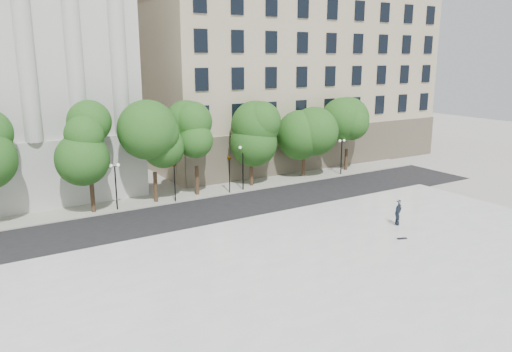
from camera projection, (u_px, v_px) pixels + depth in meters
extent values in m
plane|color=#B3B1A9|center=(349.00, 300.00, 27.00)|extent=(160.00, 160.00, 0.00)
cube|color=white|center=(314.00, 276.00, 29.42)|extent=(44.00, 22.00, 0.45)
cube|color=black|center=(203.00, 213.00, 41.88)|extent=(60.00, 8.00, 0.02)
cube|color=#B3B0A5|center=(175.00, 196.00, 46.83)|extent=(60.00, 4.00, 0.12)
cube|color=#BEAF91|center=(267.00, 75.00, 67.03)|extent=(36.00, 26.00, 21.00)
cylinder|color=black|center=(175.00, 184.00, 44.68)|extent=(0.10, 0.10, 3.50)
imported|color=black|center=(174.00, 161.00, 44.19)|extent=(0.73, 1.81, 0.71)
cylinder|color=black|center=(230.00, 176.00, 47.55)|extent=(0.10, 0.10, 3.50)
imported|color=black|center=(229.00, 155.00, 47.06)|extent=(0.39, 1.71, 0.68)
imported|color=black|center=(397.00, 222.00, 37.59)|extent=(1.34, 2.07, 0.53)
cube|color=black|center=(402.00, 238.00, 34.79)|extent=(0.72, 0.42, 0.07)
cylinder|color=#382619|center=(92.00, 195.00, 41.66)|extent=(0.36, 0.36, 3.11)
sphere|color=#275117|center=(89.00, 145.00, 40.68)|extent=(3.74, 3.74, 3.74)
cylinder|color=#382619|center=(156.00, 188.00, 44.66)|extent=(0.36, 0.36, 2.83)
sphere|color=#275117|center=(153.00, 145.00, 43.77)|extent=(4.45, 4.45, 4.45)
cylinder|color=#382619|center=(197.00, 181.00, 46.98)|extent=(0.36, 0.36, 2.85)
sphere|color=#275117|center=(196.00, 141.00, 46.08)|extent=(3.79, 3.79, 3.79)
cylinder|color=#382619|center=(252.00, 173.00, 50.37)|extent=(0.36, 0.36, 2.75)
sphere|color=#275117|center=(251.00, 137.00, 49.50)|extent=(4.18, 4.18, 4.18)
cylinder|color=#382619|center=(303.00, 163.00, 54.24)|extent=(0.36, 0.36, 3.18)
sphere|color=#275117|center=(304.00, 123.00, 53.23)|extent=(4.45, 4.45, 4.45)
cylinder|color=#382619|center=(346.00, 160.00, 57.34)|extent=(0.36, 0.36, 2.52)
sphere|color=#275117|center=(347.00, 131.00, 56.55)|extent=(4.25, 4.25, 4.25)
cylinder|color=black|center=(116.00, 189.00, 42.23)|extent=(0.12, 0.12, 3.87)
cube|color=black|center=(115.00, 166.00, 41.78)|extent=(0.60, 0.06, 0.06)
sphere|color=white|center=(111.00, 166.00, 41.60)|extent=(0.28, 0.28, 0.28)
sphere|color=white|center=(118.00, 165.00, 41.91)|extent=(0.28, 0.28, 0.28)
cylinder|color=black|center=(243.00, 170.00, 48.56)|extent=(0.12, 0.12, 4.23)
cube|color=black|center=(243.00, 148.00, 48.07)|extent=(0.60, 0.06, 0.06)
sphere|color=white|center=(240.00, 148.00, 47.89)|extent=(0.28, 0.28, 0.28)
sphere|color=white|center=(245.00, 147.00, 48.20)|extent=(0.28, 0.28, 0.28)
cylinder|color=black|center=(341.00, 158.00, 55.06)|extent=(0.12, 0.12, 3.79)
cube|color=black|center=(342.00, 141.00, 54.61)|extent=(0.60, 0.06, 0.06)
sphere|color=white|center=(340.00, 141.00, 54.44)|extent=(0.28, 0.28, 0.28)
sphere|color=white|center=(344.00, 140.00, 54.74)|extent=(0.28, 0.28, 0.28)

